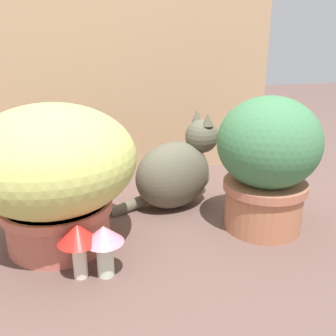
% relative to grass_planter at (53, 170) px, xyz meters
% --- Properties ---
extents(ground_plane, '(6.00, 6.00, 0.00)m').
position_rel_grass_planter_xyz_m(ground_plane, '(0.20, -0.01, -0.21)').
color(ground_plane, brown).
extents(cardboard_backdrop, '(1.07, 0.03, 0.85)m').
position_rel_grass_planter_xyz_m(cardboard_backdrop, '(0.30, 0.56, 0.21)').
color(cardboard_backdrop, tan).
rests_on(cardboard_backdrop, ground).
extents(grass_planter, '(0.43, 0.43, 0.38)m').
position_rel_grass_planter_xyz_m(grass_planter, '(0.00, 0.00, 0.00)').
color(grass_planter, '#BF6553').
rests_on(grass_planter, ground).
extents(leafy_planter, '(0.29, 0.29, 0.39)m').
position_rel_grass_planter_xyz_m(leafy_planter, '(0.58, -0.03, -0.00)').
color(leafy_planter, '#B66F4E').
rests_on(leafy_planter, ground).
extents(cat, '(0.39, 0.25, 0.32)m').
position_rel_grass_planter_xyz_m(cat, '(0.37, 0.18, -0.09)').
color(cat, '#595644').
rests_on(cat, ground).
extents(mushroom_ornament_pink, '(0.09, 0.09, 0.13)m').
position_rel_grass_planter_xyz_m(mushroom_ornament_pink, '(0.11, -0.17, -0.12)').
color(mushroom_ornament_pink, silver).
rests_on(mushroom_ornament_pink, ground).
extents(mushroom_ornament_red, '(0.10, 0.10, 0.14)m').
position_rel_grass_planter_xyz_m(mushroom_ornament_red, '(0.06, -0.17, -0.11)').
color(mushroom_ornament_red, '#EEE9CC').
rests_on(mushroom_ornament_red, ground).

